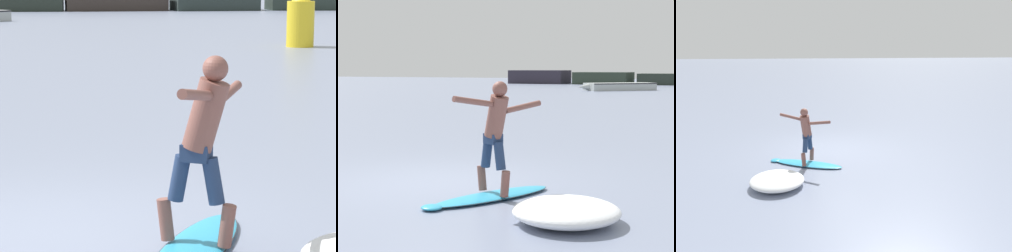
{
  "view_description": "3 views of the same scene",
  "coord_description": "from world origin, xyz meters",
  "views": [
    {
      "loc": [
        0.34,
        -7.82,
        2.49
      ],
      "look_at": [
        1.42,
        0.64,
        0.94
      ],
      "focal_mm": 85.0,
      "sensor_mm": 36.0,
      "label": 1
    },
    {
      "loc": [
        5.19,
        -8.62,
        2.04
      ],
      "look_at": [
        0.91,
        1.0,
        0.95
      ],
      "focal_mm": 60.0,
      "sensor_mm": 36.0,
      "label": 2
    },
    {
      "loc": [
        11.26,
        -1.18,
        3.61
      ],
      "look_at": [
        1.13,
        0.4,
        1.13
      ],
      "focal_mm": 35.0,
      "sensor_mm": 36.0,
      "label": 3
    }
  ],
  "objects": [
    {
      "name": "surfboard",
      "position": [
        1.48,
        -0.84,
        0.04
      ],
      "size": [
        1.51,
        2.36,
        0.22
      ],
      "color": "#30A1CB",
      "rests_on": "ground"
    },
    {
      "name": "ground_plane",
      "position": [
        0.0,
        0.0,
        0.0
      ],
      "size": [
        200.0,
        200.0,
        0.0
      ],
      "primitive_type": "plane",
      "color": "gray"
    },
    {
      "name": "surfer",
      "position": [
        1.56,
        -0.84,
        1.12
      ],
      "size": [
        0.94,
        1.5,
        1.76
      ],
      "color": "brown",
      "rests_on": "surfboard"
    },
    {
      "name": "wave_foam_at_tail",
      "position": [
        2.98,
        -1.69,
        0.16
      ],
      "size": [
        1.97,
        1.97,
        0.32
      ],
      "color": "white",
      "rests_on": "ground"
    },
    {
      "name": "fishing_boat_near_jetty",
      "position": [
        -6.32,
        42.64,
        0.38
      ],
      "size": [
        6.44,
        6.17,
        0.7
      ],
      "color": "#ACB3AF",
      "rests_on": "ground"
    }
  ]
}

